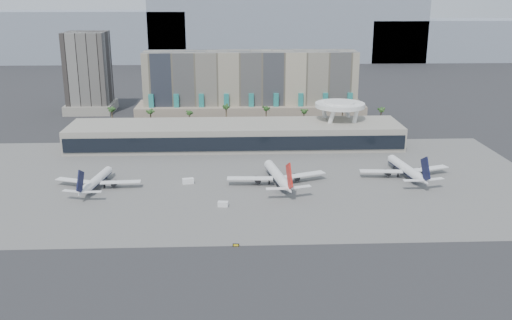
{
  "coord_description": "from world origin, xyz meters",
  "views": [
    {
      "loc": [
        -1.28,
        -176.0,
        78.88
      ],
      "look_at": [
        7.75,
        40.0,
        13.46
      ],
      "focal_mm": 40.0,
      "sensor_mm": 36.0,
      "label": 1
    }
  ],
  "objects_px": {
    "airliner_left": "(97,180)",
    "service_vehicle_b": "(223,204)",
    "service_vehicle_a": "(188,181)",
    "taxiway_sign": "(236,245)",
    "airliner_right": "(406,169)",
    "airliner_centre": "(278,176)"
  },
  "relations": [
    {
      "from": "airliner_left",
      "to": "taxiway_sign",
      "type": "bearing_deg",
      "value": -37.06
    },
    {
      "from": "airliner_centre",
      "to": "airliner_right",
      "type": "distance_m",
      "value": 56.88
    },
    {
      "from": "airliner_left",
      "to": "service_vehicle_a",
      "type": "distance_m",
      "value": 37.31
    },
    {
      "from": "airliner_centre",
      "to": "service_vehicle_a",
      "type": "bearing_deg",
      "value": 166.91
    },
    {
      "from": "airliner_right",
      "to": "taxiway_sign",
      "type": "distance_m",
      "value": 99.77
    },
    {
      "from": "airliner_left",
      "to": "airliner_centre",
      "type": "distance_m",
      "value": 74.59
    },
    {
      "from": "airliner_centre",
      "to": "airliner_right",
      "type": "bearing_deg",
      "value": -2.17
    },
    {
      "from": "airliner_centre",
      "to": "airliner_left",
      "type": "bearing_deg",
      "value": 171.68
    },
    {
      "from": "airliner_centre",
      "to": "service_vehicle_b",
      "type": "bearing_deg",
      "value": -142.03
    },
    {
      "from": "airliner_centre",
      "to": "service_vehicle_a",
      "type": "distance_m",
      "value": 37.69
    },
    {
      "from": "airliner_left",
      "to": "service_vehicle_b",
      "type": "height_order",
      "value": "airliner_left"
    },
    {
      "from": "airliner_right",
      "to": "service_vehicle_b",
      "type": "relative_size",
      "value": 10.98
    },
    {
      "from": "airliner_centre",
      "to": "taxiway_sign",
      "type": "relative_size",
      "value": 20.94
    },
    {
      "from": "airliner_right",
      "to": "service_vehicle_a",
      "type": "relative_size",
      "value": 8.95
    },
    {
      "from": "service_vehicle_a",
      "to": "taxiway_sign",
      "type": "bearing_deg",
      "value": -85.88
    },
    {
      "from": "airliner_centre",
      "to": "airliner_right",
      "type": "height_order",
      "value": "airliner_centre"
    },
    {
      "from": "airliner_right",
      "to": "taxiway_sign",
      "type": "bearing_deg",
      "value": -145.83
    },
    {
      "from": "airliner_left",
      "to": "taxiway_sign",
      "type": "relative_size",
      "value": 17.86
    },
    {
      "from": "airliner_left",
      "to": "airliner_centre",
      "type": "xyz_separation_m",
      "value": [
        74.58,
        1.49,
        0.57
      ]
    },
    {
      "from": "airliner_right",
      "to": "taxiway_sign",
      "type": "xyz_separation_m",
      "value": [
        -74.34,
        -66.46,
        -3.18
      ]
    },
    {
      "from": "airliner_right",
      "to": "service_vehicle_b",
      "type": "xyz_separation_m",
      "value": [
        -78.91,
        -31.71,
        -2.67
      ]
    },
    {
      "from": "service_vehicle_a",
      "to": "service_vehicle_b",
      "type": "height_order",
      "value": "service_vehicle_a"
    }
  ]
}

